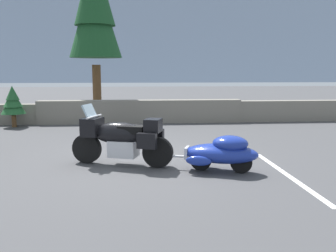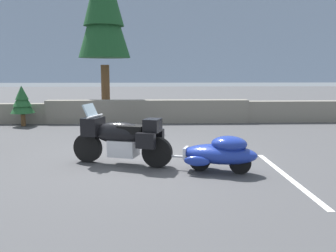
% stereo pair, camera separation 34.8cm
% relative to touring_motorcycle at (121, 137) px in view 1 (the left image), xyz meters
% --- Properties ---
extents(ground_plane, '(80.00, 80.00, 0.00)m').
position_rel_touring_motorcycle_xyz_m(ground_plane, '(0.48, 0.46, -0.62)').
color(ground_plane, '#424244').
extents(stone_guard_wall, '(24.00, 0.56, 0.91)m').
position_rel_touring_motorcycle_xyz_m(stone_guard_wall, '(0.91, 6.53, -0.19)').
color(stone_guard_wall, slate).
rests_on(stone_guard_wall, ground).
extents(distant_ridgeline, '(240.00, 80.00, 16.00)m').
position_rel_touring_motorcycle_xyz_m(distant_ridgeline, '(0.48, 96.55, 7.38)').
color(distant_ridgeline, '#8C9EB7').
rests_on(distant_ridgeline, ground).
extents(touring_motorcycle, '(2.24, 1.17, 1.33)m').
position_rel_touring_motorcycle_xyz_m(touring_motorcycle, '(0.00, 0.00, 0.00)').
color(touring_motorcycle, black).
rests_on(touring_motorcycle, ground).
extents(car_shaped_trailer, '(2.20, 1.14, 0.76)m').
position_rel_touring_motorcycle_xyz_m(car_shaped_trailer, '(2.07, -0.69, -0.21)').
color(car_shaped_trailer, black).
rests_on(car_shaped_trailer, ground).
extents(pine_sapling_near, '(0.87, 0.87, 1.52)m').
position_rel_touring_motorcycle_xyz_m(pine_sapling_near, '(-4.19, 5.80, 0.33)').
color(pine_sapling_near, brown).
rests_on(pine_sapling_near, ground).
extents(parking_stripe_marker, '(0.12, 3.60, 0.01)m').
position_rel_touring_motorcycle_xyz_m(parking_stripe_marker, '(3.33, -1.04, -0.62)').
color(parking_stripe_marker, silver).
rests_on(parking_stripe_marker, ground).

